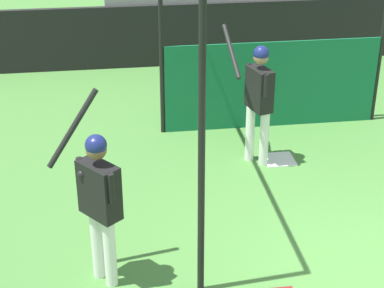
# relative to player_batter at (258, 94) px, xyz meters

# --- Properties ---
(outfield_wall) EXTENTS (24.00, 0.12, 1.25)m
(outfield_wall) POSITION_rel_player_batter_xyz_m (0.68, 4.36, -0.44)
(outfield_wall) COLOR black
(outfield_wall) RESTS_ON ground
(batting_cage) EXTENTS (3.57, 4.01, 3.14)m
(batting_cage) POSITION_rel_player_batter_xyz_m (0.52, 0.47, 0.28)
(batting_cage) COLOR black
(batting_cage) RESTS_ON ground
(home_plate) EXTENTS (0.44, 0.44, 0.02)m
(home_plate) POSITION_rel_player_batter_xyz_m (0.36, -0.01, -1.06)
(home_plate) COLOR white
(home_plate) RESTS_ON ground
(player_batter) EXTENTS (0.61, 0.84, 1.93)m
(player_batter) POSITION_rel_player_batter_xyz_m (0.00, 0.00, 0.00)
(player_batter) COLOR white
(player_batter) RESTS_ON ground
(player_waiting) EXTENTS (0.75, 0.66, 2.08)m
(player_waiting) POSITION_rel_player_batter_xyz_m (-2.22, -2.42, -0.01)
(player_waiting) COLOR white
(player_waiting) RESTS_ON ground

